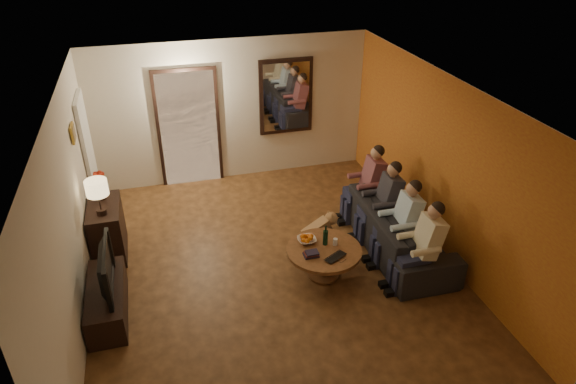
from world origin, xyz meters
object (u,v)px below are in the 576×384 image
object	(u,v)px
wine_bottle	(326,235)
tv	(100,270)
person_b	(402,225)
bowl	(307,240)
tv_stand	(107,301)
person_c	(384,204)
person_d	(368,186)
dog	(318,231)
table_lamp	(99,197)
laptop	(338,259)
person_a	(423,249)
sofa	(397,228)
coffee_table	(324,262)
dresser	(108,230)

from	to	relation	value
wine_bottle	tv	bearing A→B (deg)	-177.89
person_b	bowl	xyz separation A→B (m)	(-1.36, 0.18, -0.12)
tv_stand	person_c	bearing A→B (deg)	9.10
tv	person_c	bearing A→B (deg)	-80.90
person_d	dog	size ratio (longest dim) A/B	2.14
table_lamp	laptop	size ratio (longest dim) A/B	1.64
laptop	table_lamp	bearing A→B (deg)	125.63
laptop	tv	bearing A→B (deg)	145.83
dog	bowl	distance (m)	0.60
person_a	person_d	world-z (taller)	same
sofa	person_a	bearing A→B (deg)	175.27
person_b	coffee_table	size ratio (longest dim) A/B	1.15
dresser	sofa	world-z (taller)	dresser
person_b	bowl	size ratio (longest dim) A/B	4.63
dresser	tv_stand	bearing A→B (deg)	-90.00
person_a	dresser	bearing A→B (deg)	154.80
sofa	laptop	distance (m)	1.34
person_c	sofa	bearing A→B (deg)	-71.57
dog	bowl	bearing A→B (deg)	-134.26
table_lamp	laptop	distance (m)	3.36
tv	person_a	bearing A→B (deg)	-97.68
person_a	tv	bearing A→B (deg)	172.32
tv_stand	laptop	bearing A→B (deg)	-5.21
laptop	person_d	bearing A→B (deg)	25.67
person_c	dog	size ratio (longest dim) A/B	2.14
table_lamp	person_d	bearing A→B (deg)	1.49
tv_stand	person_d	world-z (taller)	person_d
wine_bottle	person_d	bearing A→B (deg)	45.32
sofa	person_b	distance (m)	0.41
tv	sofa	world-z (taller)	tv
person_a	laptop	world-z (taller)	person_a
coffee_table	person_d	bearing A→B (deg)	46.48
dresser	wine_bottle	world-z (taller)	dresser
person_d	bowl	size ratio (longest dim) A/B	4.63
person_a	table_lamp	bearing A→B (deg)	157.39
person_b	wine_bottle	xyz separation A→B (m)	(-1.13, 0.06, 0.01)
tv	person_c	xyz separation A→B (m)	(4.07, 0.65, -0.11)
tv	laptop	distance (m)	3.01
person_b	wine_bottle	size ratio (longest dim) A/B	3.87
sofa	wine_bottle	xyz separation A→B (m)	(-1.23, -0.24, 0.26)
dresser	person_b	distance (m)	4.28
table_lamp	person_b	world-z (taller)	table_lamp
person_c	bowl	world-z (taller)	person_c
sofa	person_d	size ratio (longest dim) A/B	1.97
table_lamp	person_c	xyz separation A→B (m)	(4.07, -0.49, -0.48)
tv_stand	person_d	xyz separation A→B (m)	(4.07, 1.25, 0.39)
coffee_table	sofa	bearing A→B (deg)	15.01
sofa	coffee_table	world-z (taller)	sofa
table_lamp	person_d	distance (m)	4.10
dresser	dog	world-z (taller)	dresser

